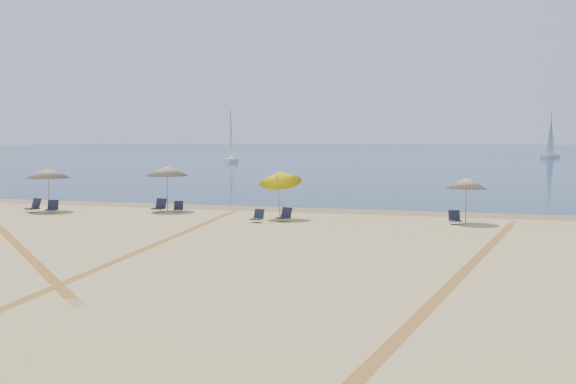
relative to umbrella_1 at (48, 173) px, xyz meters
name	(u,v)px	position (x,y,z in m)	size (l,w,h in m)	color
ground	(35,325)	(13.41, -19.39, -2.09)	(160.00, 160.00, 0.00)	tan
ocean	(448,150)	(13.41, 205.61, -2.08)	(500.00, 500.00, 0.00)	#0C2151
wet_sand	(307,210)	(13.41, 4.61, -2.09)	(500.00, 500.00, 0.00)	olive
umbrella_1	(48,173)	(0.00, 0.00, 0.00)	(2.31, 2.31, 2.43)	gray
umbrella_2	(167,171)	(6.18, 1.88, 0.12)	(2.33, 2.33, 2.55)	gray
umbrella_3	(280,177)	(13.15, 0.11, 0.00)	(2.12, 2.19, 2.68)	gray
umbrella_4	(466,183)	(22.03, 0.77, -0.20)	(1.93, 1.94, 2.24)	gray
chair_2	(34,206)	(-0.51, -0.62, -1.77)	(0.79, 0.87, 0.74)	black
chair_3	(52,207)	(0.65, -0.64, -1.79)	(0.74, 0.80, 0.68)	black
chair_4	(160,206)	(5.99, 1.32, -1.78)	(0.66, 0.75, 0.72)	black
chair_5	(178,207)	(6.99, 1.55, -1.83)	(0.66, 0.71, 0.60)	black
chair_6	(258,217)	(12.51, -1.48, -1.82)	(0.61, 0.68, 0.62)	black
chair_7	(285,215)	(13.66, -0.82, -1.80)	(0.74, 0.79, 0.67)	black
chair_8	(455,218)	(21.55, 0.37, -1.81)	(0.66, 0.72, 0.63)	black
sailboat_1	(231,147)	(-16.74, 72.94, 0.52)	(4.10, 5.78, 8.63)	white
sailboat_2	(551,144)	(37.11, 113.00, 0.75)	(4.26, 6.36, 9.39)	white
tire_tracks	(168,252)	(12.12, -10.28, -2.09)	(55.10, 41.13, 0.00)	tan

